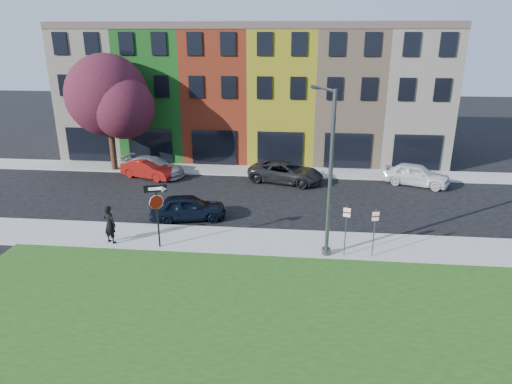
# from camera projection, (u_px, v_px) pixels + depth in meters

# --- Properties ---
(ground) EXTENTS (120.00, 120.00, 0.00)m
(ground) POSITION_uv_depth(u_px,v_px,m) (260.00, 274.00, 19.55)
(ground) COLOR black
(ground) RESTS_ON ground
(sidewalk_near) EXTENTS (40.00, 3.00, 0.12)m
(sidewalk_near) POSITION_uv_depth(u_px,v_px,m) (306.00, 244.00, 22.15)
(sidewalk_near) COLOR #999690
(sidewalk_near) RESTS_ON ground
(sidewalk_far) EXTENTS (40.00, 2.40, 0.12)m
(sidewalk_far) POSITION_uv_depth(u_px,v_px,m) (239.00, 170.00, 33.89)
(sidewalk_far) COLOR #999690
(sidewalk_far) RESTS_ON ground
(rowhouse_block) EXTENTS (30.00, 10.12, 10.00)m
(rowhouse_block) POSITION_uv_depth(u_px,v_px,m) (254.00, 93.00, 38.01)
(rowhouse_block) COLOR beige
(rowhouse_block) RESTS_ON ground
(stop_sign) EXTENTS (1.01, 0.37, 3.10)m
(stop_sign) POSITION_uv_depth(u_px,v_px,m) (157.00, 203.00, 21.02)
(stop_sign) COLOR black
(stop_sign) RESTS_ON sidewalk_near
(man) EXTENTS (1.03, 0.97, 1.91)m
(man) POSITION_uv_depth(u_px,v_px,m) (110.00, 224.00, 21.88)
(man) COLOR black
(man) RESTS_ON sidewalk_near
(sedan_near) EXTENTS (3.52, 4.87, 1.41)m
(sedan_near) POSITION_uv_depth(u_px,v_px,m) (188.00, 207.00, 25.00)
(sedan_near) COLOR black
(sedan_near) RESTS_ON ground
(parked_car_red) EXTENTS (4.01, 4.95, 1.33)m
(parked_car_red) POSITION_uv_depth(u_px,v_px,m) (149.00, 169.00, 32.15)
(parked_car_red) COLOR maroon
(parked_car_red) RESTS_ON ground
(parked_car_silver) EXTENTS (4.32, 5.67, 1.36)m
(parked_car_silver) POSITION_uv_depth(u_px,v_px,m) (153.00, 167.00, 32.61)
(parked_car_silver) COLOR #A5A6AA
(parked_car_silver) RESTS_ON ground
(parked_car_dark) EXTENTS (4.98, 6.29, 1.41)m
(parked_car_dark) POSITION_uv_depth(u_px,v_px,m) (286.00, 172.00, 31.25)
(parked_car_dark) COLOR black
(parked_car_dark) RESTS_ON ground
(parked_car_white) EXTENTS (4.72, 5.50, 1.47)m
(parked_car_white) POSITION_uv_depth(u_px,v_px,m) (416.00, 175.00, 30.64)
(parked_car_white) COLOR silver
(parked_car_white) RESTS_ON ground
(street_lamp) EXTENTS (1.16, 2.46, 7.48)m
(street_lamp) POSITION_uv_depth(u_px,v_px,m) (328.00, 175.00, 19.96)
(street_lamp) COLOR #4C4F51
(street_lamp) RESTS_ON sidewalk_near
(parking_sign_a) EXTENTS (0.31, 0.12, 2.46)m
(parking_sign_a) POSITION_uv_depth(u_px,v_px,m) (346.00, 225.00, 20.42)
(parking_sign_a) COLOR #4C4F51
(parking_sign_a) RESTS_ON sidewalk_near
(parking_sign_b) EXTENTS (0.32, 0.11, 2.30)m
(parking_sign_b) POSITION_uv_depth(u_px,v_px,m) (374.00, 228.00, 20.33)
(parking_sign_b) COLOR #4C4F51
(parking_sign_b) RESTS_ON sidewalk_near
(tree_purple) EXTENTS (6.93, 6.07, 8.34)m
(tree_purple) POSITION_uv_depth(u_px,v_px,m) (109.00, 97.00, 32.30)
(tree_purple) COLOR black
(tree_purple) RESTS_ON sidewalk_far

